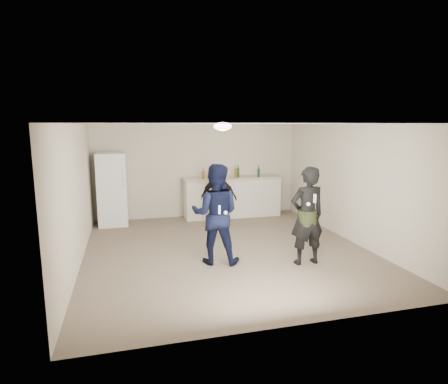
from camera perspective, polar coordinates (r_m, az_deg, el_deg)
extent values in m
plane|color=#6B5B4C|center=(7.61, 0.39, -8.81)|extent=(6.00, 6.00, 0.00)
plane|color=silver|center=(7.20, 0.41, 10.36)|extent=(6.00, 6.00, 0.00)
plane|color=beige|center=(10.20, -4.00, 3.25)|extent=(6.00, 0.00, 6.00)
plane|color=beige|center=(4.54, 10.34, -5.70)|extent=(6.00, 0.00, 6.00)
plane|color=beige|center=(7.11, -21.53, -0.48)|extent=(0.00, 6.00, 6.00)
plane|color=beige|center=(8.44, 18.75, 1.28)|extent=(0.00, 6.00, 6.00)
cube|color=silver|center=(10.20, 1.29, -0.85)|extent=(2.60, 0.56, 1.05)
cube|color=beige|center=(10.10, 1.30, 2.18)|extent=(2.68, 0.64, 0.04)
cube|color=white|center=(9.69, -16.67, 0.38)|extent=(0.70, 0.70, 1.80)
cylinder|color=white|center=(9.25, -15.14, 2.52)|extent=(0.02, 0.02, 0.60)
ellipsoid|color=white|center=(7.49, -0.20, 9.97)|extent=(0.36, 0.36, 0.16)
cylinder|color=#AAAAAE|center=(10.06, -2.00, 2.74)|extent=(0.08, 0.08, 0.17)
imported|color=#0E153B|center=(6.71, -1.30, -3.38)|extent=(1.05, 0.93, 1.81)
imported|color=black|center=(6.82, 12.55, -3.57)|extent=(0.66, 0.45, 1.77)
cylinder|color=#2C391A|center=(6.83, 12.54, -3.86)|extent=(0.34, 0.34, 0.28)
imported|color=black|center=(8.93, -0.81, -0.92)|extent=(0.95, 0.77, 1.51)
cube|color=white|center=(6.41, -0.73, -2.68)|extent=(0.04, 0.04, 0.15)
sphere|color=white|center=(6.49, 0.24, -3.17)|extent=(0.07, 0.07, 0.07)
cube|color=silver|center=(6.53, 13.67, -0.95)|extent=(0.04, 0.04, 0.15)
sphere|color=white|center=(6.53, 12.73, -1.81)|extent=(0.07, 0.07, 0.07)
cylinder|color=#886113|center=(9.72, -3.18, 2.57)|extent=(0.08, 0.08, 0.20)
cylinder|color=silver|center=(10.14, 0.14, 2.84)|extent=(0.07, 0.07, 0.18)
cylinder|color=#915115|center=(10.05, 1.80, 2.92)|extent=(0.07, 0.07, 0.23)
cylinder|color=#113D20|center=(10.13, 5.30, 2.93)|extent=(0.07, 0.07, 0.23)
cylinder|color=#154C20|center=(10.06, 2.20, 2.99)|extent=(0.06, 0.06, 0.25)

